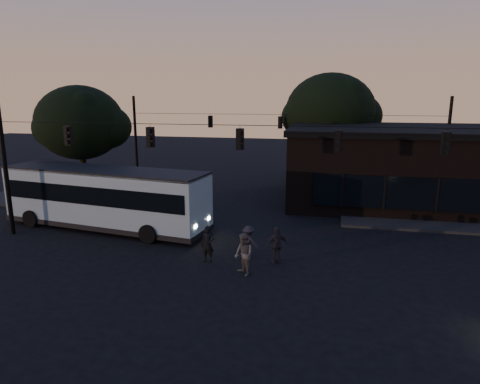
% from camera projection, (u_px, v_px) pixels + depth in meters
% --- Properties ---
extents(ground, '(120.00, 120.00, 0.00)m').
position_uv_depth(ground, '(220.00, 285.00, 17.48)').
color(ground, black).
rests_on(ground, ground).
extents(sidewalk_far_right, '(14.00, 10.00, 0.15)m').
position_uv_depth(sidewalk_far_right, '(448.00, 211.00, 28.38)').
color(sidewalk_far_right, black).
rests_on(sidewalk_far_right, ground).
extents(sidewalk_far_left, '(14.00, 10.00, 0.15)m').
position_uv_depth(sidewalk_far_left, '(93.00, 192.00, 33.66)').
color(sidewalk_far_left, black).
rests_on(sidewalk_far_left, ground).
extents(building, '(15.40, 10.41, 5.40)m').
position_uv_depth(building, '(399.00, 165.00, 30.29)').
color(building, black).
rests_on(building, ground).
extents(tree_behind, '(7.60, 7.60, 9.43)m').
position_uv_depth(tree_behind, '(330.00, 112.00, 36.28)').
color(tree_behind, black).
rests_on(tree_behind, ground).
extents(tree_left, '(6.40, 6.40, 8.30)m').
position_uv_depth(tree_left, '(80.00, 123.00, 31.49)').
color(tree_left, black).
rests_on(tree_left, ground).
extents(signal_rig_near, '(26.24, 0.30, 7.50)m').
position_uv_depth(signal_rig_near, '(240.00, 162.00, 20.31)').
color(signal_rig_near, black).
rests_on(signal_rig_near, ground).
extents(signal_rig_far, '(26.24, 0.30, 7.50)m').
position_uv_depth(signal_rig_far, '(280.00, 136.00, 35.62)').
color(signal_rig_far, black).
rests_on(signal_rig_far, ground).
extents(bus, '(12.69, 4.71, 3.49)m').
position_uv_depth(bus, '(105.00, 195.00, 24.49)').
color(bus, '#83A0A7').
rests_on(bus, ground).
extents(pedestrian_a, '(0.66, 0.48, 1.71)m').
position_uv_depth(pedestrian_a, '(208.00, 244.00, 19.72)').
color(pedestrian_a, black).
rests_on(pedestrian_a, ground).
extents(pedestrian_b, '(1.11, 1.14, 1.84)m').
position_uv_depth(pedestrian_b, '(244.00, 255.00, 18.25)').
color(pedestrian_b, '#4D4946').
rests_on(pedestrian_b, ground).
extents(pedestrian_c, '(1.10, 0.88, 1.75)m').
position_uv_depth(pedestrian_c, '(277.00, 245.00, 19.54)').
color(pedestrian_c, black).
rests_on(pedestrian_c, ground).
extents(pedestrian_d, '(1.13, 0.83, 1.57)m').
position_uv_depth(pedestrian_d, '(248.00, 242.00, 20.23)').
color(pedestrian_d, black).
rests_on(pedestrian_d, ground).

